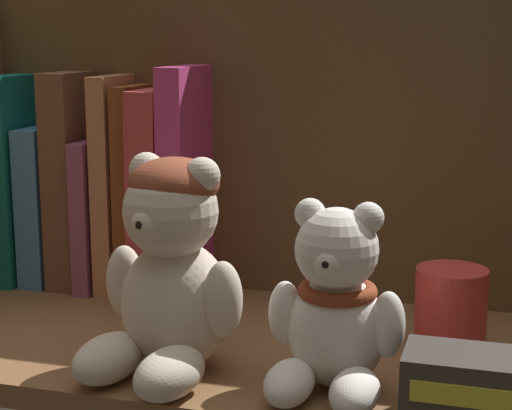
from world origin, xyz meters
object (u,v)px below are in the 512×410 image
book_5 (140,188)px  book_7 (194,181)px  book_6 (165,191)px  book_4 (120,182)px  small_product_box (476,390)px  book_1 (50,204)px  teddy_bear_smaller (335,311)px  teddy_bear_larger (170,271)px  pillar_candle (450,313)px  book_0 (21,178)px  book_3 (102,212)px  book_2 (76,179)px

book_5 → book_7: book_7 is taller
book_6 → book_7: 3.42cm
book_4 → small_product_box: 45.42cm
book_1 → teddy_bear_smaller: bearing=-29.7°
book_5 → teddy_bear_larger: (11.74, -20.51, -2.46)cm
book_7 → pillar_candle: book_7 is taller
book_0 → teddy_bear_larger: 33.14cm
book_1 → book_3: book_1 is taller
book_3 → book_5: (4.55, 0.00, 2.84)cm
book_1 → book_7: 17.17cm
teddy_bear_larger → small_product_box: 24.71cm
book_5 → book_2: bearing=-180.0°
book_7 → teddy_bear_smaller: (18.95, -20.42, -5.54)cm
book_0 → teddy_bear_larger: bearing=-38.4°
book_2 → teddy_bear_smaller: bearing=-32.2°
book_5 → teddy_bear_smaller: book_5 is taller
book_3 → book_4: book_4 is taller
book_1 → book_2: (3.38, 0.00, 2.92)cm
book_0 → book_5: (14.12, 0.00, -0.42)cm
teddy_bear_larger → teddy_bear_smaller: 13.41cm
book_0 → book_3: 10.11cm
book_1 → book_5: 11.05cm
book_5 → book_7: 6.13cm
book_3 → teddy_bear_larger: 26.20cm
book_0 → book_6: book_0 is taller
book_7 → book_3: bearing=180.0°
book_3 → teddy_bear_smaller: size_ratio=1.08×
book_5 → book_6: bearing=0.0°
book_0 → pillar_candle: (47.05, -10.82, -7.38)cm
book_4 → book_1: bearing=180.0°
book_1 → teddy_bear_larger: 30.48cm
book_0 → book_5: size_ratio=1.04×
book_2 → book_4: book_2 is taller
book_5 → pillar_candle: size_ratio=2.83×
book_1 → book_5: (10.80, 0.00, 2.31)cm
teddy_bear_smaller → book_7: bearing=132.9°
book_7 → teddy_bear_larger: book_7 is taller
book_1 → teddy_bear_smaller: book_1 is taller
book_0 → book_3: book_0 is taller
teddy_bear_larger → teddy_bear_smaller: size_ratio=1.20×
book_1 → pillar_candle: bearing=-13.9°
teddy_bear_larger → book_2: bearing=133.0°
pillar_candle → small_product_box: size_ratio=0.76×
book_2 → small_product_box: 49.82cm
book_5 → book_4: bearing=-180.0°
book_2 → book_7: book_7 is taller
book_5 → book_0: bearing=-180.0°
book_6 → book_7: size_ratio=0.90×
book_3 → teddy_bear_smaller: 35.95cm
book_2 → book_6: 10.28cm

